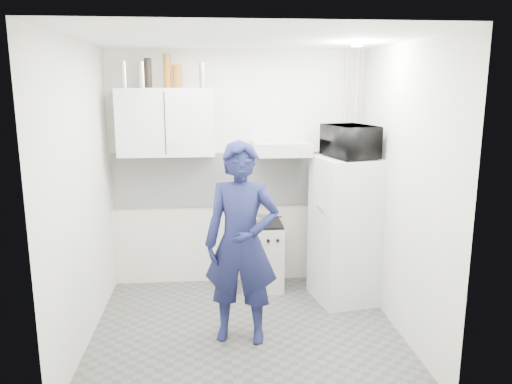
{
  "coord_description": "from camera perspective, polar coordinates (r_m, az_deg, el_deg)",
  "views": [
    {
      "loc": [
        -0.29,
        -4.23,
        2.22
      ],
      "look_at": [
        0.12,
        0.3,
        1.25
      ],
      "focal_mm": 35.0,
      "sensor_mm": 36.0,
      "label": 1
    }
  ],
  "objects": [
    {
      "name": "floor",
      "position": [
        4.79,
        -1.14,
        -15.59
      ],
      "size": [
        2.8,
        2.8,
        0.0
      ],
      "primitive_type": "plane",
      "color": "#55554F",
      "rests_on": "ground"
    },
    {
      "name": "ceiling",
      "position": [
        4.26,
        -1.29,
        17.14
      ],
      "size": [
        2.8,
        2.8,
        0.0
      ],
      "primitive_type": "plane",
      "color": "white",
      "rests_on": "wall_back"
    },
    {
      "name": "wall_back",
      "position": [
        5.57,
        -2.12,
        2.52
      ],
      "size": [
        2.8,
        0.0,
        2.8
      ],
      "primitive_type": "plane",
      "rotation": [
        1.57,
        0.0,
        0.0
      ],
      "color": "silver",
      "rests_on": "floor"
    },
    {
      "name": "wall_left",
      "position": [
        4.47,
        -19.41,
        -0.55
      ],
      "size": [
        0.0,
        2.6,
        2.6
      ],
      "primitive_type": "plane",
      "rotation": [
        1.57,
        0.0,
        1.57
      ],
      "color": "silver",
      "rests_on": "floor"
    },
    {
      "name": "wall_right",
      "position": [
        4.65,
        16.26,
        0.13
      ],
      "size": [
        0.0,
        2.6,
        2.6
      ],
      "primitive_type": "plane",
      "rotation": [
        1.57,
        0.0,
        -1.57
      ],
      "color": "silver",
      "rests_on": "floor"
    },
    {
      "name": "person",
      "position": [
        4.33,
        -1.67,
        -5.91
      ],
      "size": [
        0.72,
        0.54,
        1.77
      ],
      "primitive_type": "imported",
      "rotation": [
        0.0,
        0.0,
        -0.2
      ],
      "color": "#161B43",
      "rests_on": "floor"
    },
    {
      "name": "stove",
      "position": [
        5.58,
        0.61,
        -7.39
      ],
      "size": [
        0.46,
        0.46,
        0.73
      ],
      "primitive_type": "cube",
      "color": "#BAB5AD",
      "rests_on": "floor"
    },
    {
      "name": "fridge",
      "position": [
        5.28,
        10.35,
        -4.27
      ],
      "size": [
        0.73,
        0.73,
        1.51
      ],
      "primitive_type": "cube",
      "rotation": [
        0.0,
        0.0,
        0.18
      ],
      "color": "white",
      "rests_on": "floor"
    },
    {
      "name": "stove_top",
      "position": [
        5.46,
        0.62,
        -3.64
      ],
      "size": [
        0.44,
        0.44,
        0.03
      ],
      "primitive_type": "cube",
      "color": "black",
      "rests_on": "stove"
    },
    {
      "name": "saucepan",
      "position": [
        5.41,
        0.65,
        -3.17
      ],
      "size": [
        0.16,
        0.16,
        0.09
      ],
      "primitive_type": "cylinder",
      "color": "silver",
      "rests_on": "stove_top"
    },
    {
      "name": "microwave",
      "position": [
        5.1,
        10.74,
        5.7
      ],
      "size": [
        0.66,
        0.52,
        0.32
      ],
      "primitive_type": "imported",
      "rotation": [
        0.0,
        0.0,
        1.81
      ],
      "color": "black",
      "rests_on": "fridge"
    },
    {
      "name": "bottle_a",
      "position": [
        5.38,
        -14.85,
        12.85
      ],
      "size": [
        0.06,
        0.06,
        0.27
      ],
      "primitive_type": "cylinder",
      "color": "silver",
      "rests_on": "upper_cabinet"
    },
    {
      "name": "bottle_b",
      "position": [
        5.35,
        -12.93,
        12.94
      ],
      "size": [
        0.07,
        0.07,
        0.26
      ],
      "primitive_type": "cylinder",
      "color": "silver",
      "rests_on": "upper_cabinet"
    },
    {
      "name": "bottle_c",
      "position": [
        5.35,
        -12.23,
        13.15
      ],
      "size": [
        0.07,
        0.07,
        0.3
      ],
      "primitive_type": "cylinder",
      "color": "black",
      "rests_on": "upper_cabinet"
    },
    {
      "name": "bottle_d",
      "position": [
        5.33,
        -10.12,
        13.45
      ],
      "size": [
        0.08,
        0.08,
        0.34
      ],
      "primitive_type": "cylinder",
      "color": "brown",
      "rests_on": "upper_cabinet"
    },
    {
      "name": "canister_a",
      "position": [
        5.32,
        -9.03,
        12.9
      ],
      "size": [
        0.09,
        0.09,
        0.23
      ],
      "primitive_type": "cylinder",
      "color": "brown",
      "rests_on": "upper_cabinet"
    },
    {
      "name": "bottle_e",
      "position": [
        5.31,
        -6.14,
        13.13
      ],
      "size": [
        0.06,
        0.06,
        0.25
      ],
      "primitive_type": "cylinder",
      "color": "silver",
      "rests_on": "upper_cabinet"
    },
    {
      "name": "upper_cabinet",
      "position": [
        5.34,
        -10.2,
        7.87
      ],
      "size": [
        1.0,
        0.35,
        0.7
      ],
      "primitive_type": "cube",
      "color": "white",
      "rests_on": "wall_back"
    },
    {
      "name": "range_hood",
      "position": [
        5.33,
        2.87,
        5.01
      ],
      "size": [
        0.6,
        0.5,
        0.14
      ],
      "primitive_type": "cube",
      "color": "#BAB5AD",
      "rests_on": "wall_back"
    },
    {
      "name": "backsplash",
      "position": [
        5.57,
        -2.1,
        1.48
      ],
      "size": [
        2.74,
        0.03,
        0.6
      ],
      "primitive_type": "cube",
      "color": "white",
      "rests_on": "wall_back"
    },
    {
      "name": "pipe_a",
      "position": [
        5.71,
        11.08,
        2.54
      ],
      "size": [
        0.05,
        0.05,
        2.6
      ],
      "primitive_type": "cylinder",
      "color": "#BAB5AD",
      "rests_on": "floor"
    },
    {
      "name": "pipe_b",
      "position": [
        5.68,
        9.92,
        2.53
      ],
      "size": [
        0.04,
        0.04,
        2.6
      ],
      "primitive_type": "cylinder",
      "color": "#BAB5AD",
      "rests_on": "floor"
    },
    {
      "name": "ceiling_spot_fixture",
      "position": [
        4.63,
        11.48,
        16.13
      ],
      "size": [
        0.1,
        0.1,
        0.02
      ],
      "primitive_type": "cylinder",
      "color": "white",
      "rests_on": "ceiling"
    }
  ]
}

